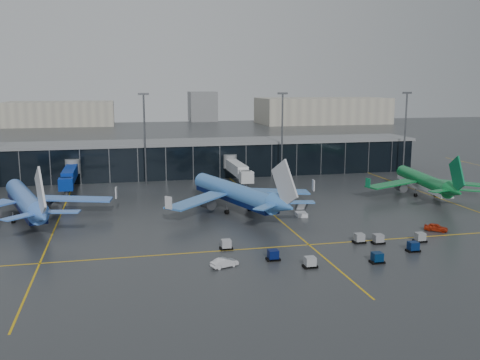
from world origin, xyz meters
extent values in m
plane|color=#282B2D|center=(0.00, 0.00, 0.00)|extent=(600.00, 600.00, 0.00)
cube|color=black|center=(0.00, 62.00, 5.00)|extent=(140.00, 16.00, 10.00)
cube|color=slate|center=(0.00, 62.00, 10.30)|extent=(142.00, 17.00, 0.80)
cylinder|color=#595B60|center=(-35.00, 53.50, 5.20)|extent=(4.00, 4.00, 4.00)
cube|color=navy|center=(-35.00, 40.00, 4.40)|extent=(3.00, 24.00, 3.00)
cylinder|color=#595B60|center=(-35.00, 32.50, 1.30)|extent=(1.00, 1.00, 2.60)
cylinder|color=#595B60|center=(10.00, 53.50, 5.20)|extent=(4.00, 4.00, 4.00)
cube|color=silver|center=(10.00, 40.00, 4.40)|extent=(3.00, 24.00, 3.00)
cylinder|color=#595B60|center=(10.00, 32.50, 1.30)|extent=(1.00, 1.00, 2.60)
cylinder|color=#595B60|center=(-15.00, 50.00, 12.50)|extent=(0.50, 0.50, 25.00)
cube|color=#595B60|center=(-15.00, 50.00, 25.20)|extent=(3.00, 0.40, 0.60)
cylinder|color=#595B60|center=(25.00, 50.00, 12.50)|extent=(0.50, 0.50, 25.00)
cube|color=#595B60|center=(25.00, 50.00, 25.20)|extent=(3.00, 0.40, 0.60)
cylinder|color=#595B60|center=(65.00, 50.00, 12.50)|extent=(0.50, 0.50, 25.00)
cube|color=#595B60|center=(65.00, 50.00, 25.20)|extent=(3.00, 0.40, 0.60)
cube|color=#B2AD99|center=(120.00, 260.00, 9.00)|extent=(90.00, 42.00, 18.00)
cube|color=#B2AD99|center=(-60.00, 280.00, 8.00)|extent=(70.00, 38.00, 16.00)
cube|color=#B2AD99|center=(40.00, 300.00, 11.00)|extent=(20.00, 20.00, 22.00)
cube|color=gold|center=(-35.00, 20.00, 0.01)|extent=(0.30, 120.00, 0.02)
cube|color=gold|center=(10.00, 20.00, 0.01)|extent=(0.30, 120.00, 0.02)
cube|color=gold|center=(55.00, 20.00, 0.01)|extent=(0.30, 120.00, 0.02)
cube|color=gold|center=(10.00, -15.00, 0.01)|extent=(220.00, 0.30, 0.02)
cube|color=black|center=(22.25, -17.05, 0.18)|extent=(2.20, 1.50, 0.36)
cube|color=gray|center=(22.25, -17.05, 0.95)|extent=(1.60, 1.50, 1.50)
cube|color=black|center=(25.86, -22.58, 0.18)|extent=(2.20, 1.50, 0.36)
cube|color=#051843|center=(25.86, -22.58, 0.95)|extent=(1.60, 1.50, 1.50)
cube|color=black|center=(19.16, -15.88, 0.18)|extent=(2.20, 1.50, 0.36)
cube|color=gray|center=(19.16, -15.88, 0.95)|extent=(1.60, 1.50, 1.50)
cube|color=black|center=(30.05, -17.78, 0.18)|extent=(2.20, 1.50, 0.36)
cube|color=gray|center=(30.05, -17.78, 0.95)|extent=(1.60, 1.50, 1.50)
cube|color=black|center=(1.48, -21.67, 0.18)|extent=(2.20, 1.50, 0.36)
cube|color=#050F44|center=(1.48, -21.67, 0.95)|extent=(1.60, 1.50, 1.50)
cube|color=black|center=(6.09, -26.24, 0.18)|extent=(2.20, 1.50, 0.36)
cube|color=#989BA0|center=(6.09, -26.24, 0.95)|extent=(1.60, 1.50, 1.50)
cube|color=black|center=(-4.77, -14.36, 0.18)|extent=(2.20, 1.50, 0.36)
cube|color=#989AA0|center=(-4.77, -14.36, 0.95)|extent=(1.60, 1.50, 1.50)
cube|color=black|center=(17.21, -26.56, 0.18)|extent=(2.20, 1.50, 0.36)
cube|color=#051C40|center=(17.21, -26.56, 0.95)|extent=(1.60, 1.50, 1.50)
cube|color=silver|center=(15.53, 4.92, 0.40)|extent=(2.55, 3.43, 0.80)
cube|color=silver|center=(15.53, 4.92, 2.30)|extent=(1.91, 3.00, 2.29)
imported|color=#A9240D|center=(36.94, -12.04, 0.74)|extent=(4.48, 4.10, 1.48)
imported|color=silver|center=(-6.79, -23.13, 0.73)|extent=(4.67, 2.98, 1.45)
camera|label=1|loc=(-21.91, -100.78, 28.05)|focal=40.00mm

